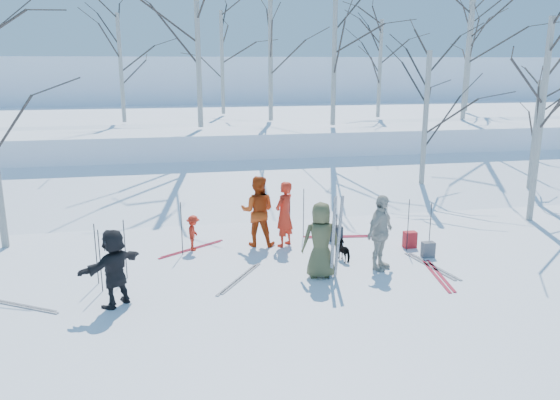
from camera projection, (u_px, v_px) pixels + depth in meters
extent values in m
plane|color=white|center=(293.00, 271.00, 12.47)|extent=(120.00, 120.00, 0.00)
cube|color=white|center=(250.00, 194.00, 19.09)|extent=(70.00, 9.49, 4.12)
cube|color=white|center=(223.00, 135.00, 28.40)|extent=(70.00, 18.00, 2.20)
cube|color=white|center=(200.00, 94.00, 48.14)|extent=(90.00, 30.00, 6.00)
imported|color=#484A2C|center=(321.00, 240.00, 11.92)|extent=(0.87, 0.60, 1.70)
imported|color=red|center=(284.00, 214.00, 13.98)|extent=(0.73, 0.72, 1.70)
imported|color=#B3380D|center=(258.00, 211.00, 14.02)|extent=(1.05, 0.91, 1.83)
imported|color=red|center=(193.00, 233.00, 13.73)|extent=(0.46, 0.65, 0.91)
imported|color=beige|center=(380.00, 233.00, 12.37)|extent=(1.06, 0.99, 1.75)
imported|color=black|center=(114.00, 268.00, 10.52)|extent=(1.34, 1.35, 1.55)
imported|color=black|center=(345.00, 251.00, 13.07)|extent=(0.40, 0.62, 0.49)
cube|color=silver|center=(333.00, 238.00, 11.72)|extent=(0.09, 0.16, 1.90)
cube|color=silver|center=(339.00, 237.00, 11.80)|extent=(0.14, 0.23, 1.89)
cylinder|color=black|center=(96.00, 254.00, 11.59)|extent=(0.02, 0.02, 1.34)
cylinder|color=black|center=(304.00, 213.00, 14.78)|extent=(0.02, 0.02, 1.34)
cylinder|color=black|center=(125.00, 249.00, 11.88)|extent=(0.02, 0.02, 1.34)
cylinder|color=black|center=(290.00, 216.00, 14.49)|extent=(0.02, 0.02, 1.34)
cylinder|color=black|center=(408.00, 225.00, 13.65)|extent=(0.02, 0.02, 1.34)
cylinder|color=black|center=(430.00, 229.00, 13.33)|extent=(0.02, 0.02, 1.34)
cylinder|color=black|center=(182.00, 229.00, 13.37)|extent=(0.02, 0.02, 1.34)
cylinder|color=black|center=(100.00, 261.00, 11.18)|extent=(0.02, 0.02, 1.34)
cylinder|color=black|center=(336.00, 243.00, 12.30)|extent=(0.02, 0.02, 1.34)
cube|color=red|center=(410.00, 240.00, 14.00)|extent=(0.32, 0.22, 0.42)
cube|color=#525359|center=(428.00, 250.00, 13.31)|extent=(0.30, 0.20, 0.38)
cube|color=black|center=(336.00, 233.00, 14.54)|extent=(0.34, 0.24, 0.40)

